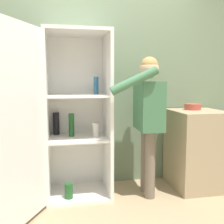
# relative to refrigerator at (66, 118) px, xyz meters

# --- Properties ---
(ground_plane) EXTENTS (12.00, 12.00, 0.00)m
(ground_plane) POSITION_rel_refrigerator_xyz_m (0.37, -0.55, -0.90)
(ground_plane) COLOR tan
(wall_back) EXTENTS (7.00, 0.06, 2.55)m
(wall_back) POSITION_rel_refrigerator_xyz_m (0.37, 0.43, 0.38)
(wall_back) COLOR gray
(wall_back) RESTS_ON ground_plane
(refrigerator) EXTENTS (1.06, 1.19, 1.81)m
(refrigerator) POSITION_rel_refrigerator_xyz_m (0.00, 0.00, 0.00)
(refrigerator) COLOR white
(refrigerator) RESTS_ON ground_plane
(person) EXTENTS (0.61, 0.58, 1.54)m
(person) POSITION_rel_refrigerator_xyz_m (0.89, -0.05, 0.07)
(person) COLOR #726656
(person) RESTS_ON ground_plane
(counter) EXTENTS (0.60, 0.64, 0.93)m
(counter) POSITION_rel_refrigerator_xyz_m (1.56, 0.06, -0.43)
(counter) COLOR tan
(counter) RESTS_ON ground_plane
(bowl) EXTENTS (0.20, 0.20, 0.07)m
(bowl) POSITION_rel_refrigerator_xyz_m (1.54, 0.17, 0.07)
(bowl) COLOR #B24738
(bowl) RESTS_ON counter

